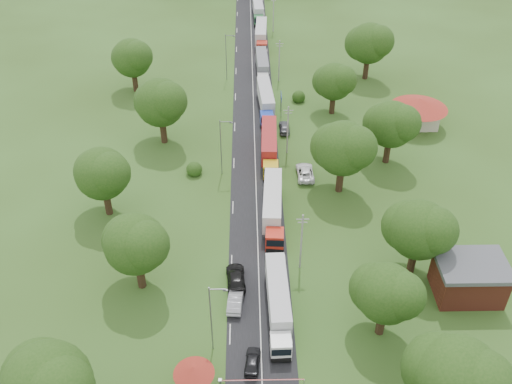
{
  "coord_description": "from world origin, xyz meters",
  "views": [
    {
      "loc": [
        -1.34,
        -61.6,
        53.53
      ],
      "look_at": [
        -0.1,
        5.85,
        3.0
      ],
      "focal_mm": 40.0,
      "sensor_mm": 36.0,
      "label": 1
    }
  ],
  "objects_px": {
    "guard_booth": "(194,374)",
    "truck_0": "(278,302)",
    "info_sign": "(281,99)",
    "car_lane_mid": "(236,299)",
    "boom_barrier": "(250,381)",
    "car_lane_front": "(253,361)"
  },
  "relations": [
    {
      "from": "car_lane_front",
      "to": "car_lane_mid",
      "type": "height_order",
      "value": "car_lane_mid"
    },
    {
      "from": "guard_booth",
      "to": "truck_0",
      "type": "bearing_deg",
      "value": 46.93
    },
    {
      "from": "boom_barrier",
      "to": "info_sign",
      "type": "bearing_deg",
      "value": 83.76
    },
    {
      "from": "truck_0",
      "to": "boom_barrier",
      "type": "bearing_deg",
      "value": -109.46
    },
    {
      "from": "truck_0",
      "to": "car_lane_front",
      "type": "height_order",
      "value": "truck_0"
    },
    {
      "from": "truck_0",
      "to": "guard_booth",
      "type": "bearing_deg",
      "value": -133.07
    },
    {
      "from": "info_sign",
      "to": "truck_0",
      "type": "bearing_deg",
      "value": -93.44
    },
    {
      "from": "boom_barrier",
      "to": "truck_0",
      "type": "bearing_deg",
      "value": 70.54
    },
    {
      "from": "truck_0",
      "to": "car_lane_front",
      "type": "xyz_separation_m",
      "value": [
        -3.19,
        -7.41,
        -1.37
      ]
    },
    {
      "from": "guard_booth",
      "to": "car_lane_front",
      "type": "bearing_deg",
      "value": 23.02
    },
    {
      "from": "info_sign",
      "to": "car_lane_mid",
      "type": "relative_size",
      "value": 0.82
    },
    {
      "from": "boom_barrier",
      "to": "car_lane_front",
      "type": "bearing_deg",
      "value": 82.27
    },
    {
      "from": "truck_0",
      "to": "car_lane_mid",
      "type": "relative_size",
      "value": 2.82
    },
    {
      "from": "guard_booth",
      "to": "car_lane_mid",
      "type": "height_order",
      "value": "guard_booth"
    },
    {
      "from": "boom_barrier",
      "to": "info_sign",
      "type": "xyz_separation_m",
      "value": [
        6.56,
        60.0,
        2.11
      ]
    },
    {
      "from": "car_lane_front",
      "to": "boom_barrier",
      "type": "bearing_deg",
      "value": 88.86
    },
    {
      "from": "car_lane_mid",
      "to": "car_lane_front",
      "type": "bearing_deg",
      "value": 107.84
    },
    {
      "from": "boom_barrier",
      "to": "truck_0",
      "type": "xyz_separation_m",
      "value": [
        3.55,
        10.05,
        1.18
      ]
    },
    {
      "from": "info_sign",
      "to": "car_lane_mid",
      "type": "height_order",
      "value": "info_sign"
    },
    {
      "from": "info_sign",
      "to": "boom_barrier",
      "type": "bearing_deg",
      "value": -96.24
    },
    {
      "from": "truck_0",
      "to": "car_lane_mid",
      "type": "height_order",
      "value": "truck_0"
    },
    {
      "from": "guard_booth",
      "to": "car_lane_front",
      "type": "xyz_separation_m",
      "value": [
        6.2,
        2.63,
        -1.47
      ]
    }
  ]
}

